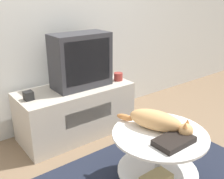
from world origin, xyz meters
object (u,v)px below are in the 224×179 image
(tv, at_px, (81,61))
(speaker, at_px, (28,96))
(dvd_box, at_px, (174,141))
(cat, at_px, (157,121))

(tv, xyz_separation_m, speaker, (-0.58, -0.02, -0.23))
(tv, bearing_deg, dvd_box, -92.93)
(speaker, xyz_separation_m, dvd_box, (0.51, -1.26, -0.05))
(tv, distance_m, dvd_box, 1.31)
(speaker, relative_size, dvd_box, 0.29)
(tv, distance_m, cat, 1.10)
(tv, relative_size, speaker, 7.32)
(tv, bearing_deg, cat, -90.78)
(tv, height_order, speaker, tv)
(dvd_box, bearing_deg, speaker, 112.09)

